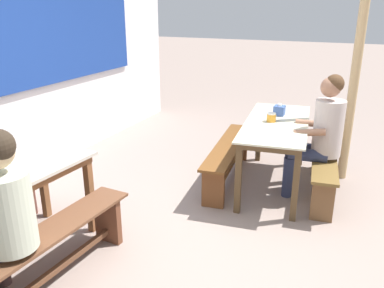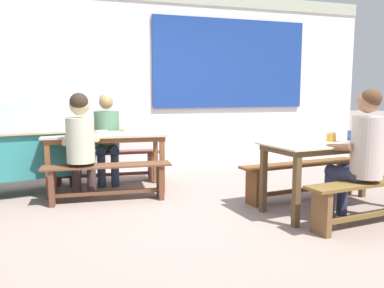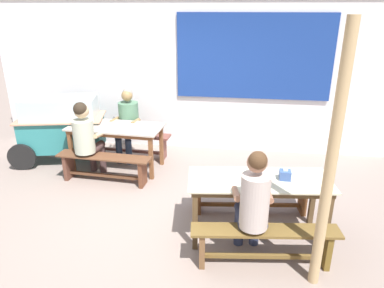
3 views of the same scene
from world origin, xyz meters
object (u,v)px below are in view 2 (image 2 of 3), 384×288
person_near_front (361,150)px  person_center_facing (107,133)px  person_left_back_turned (81,140)px  bench_near_back (302,174)px  soup_bowl (102,132)px  dining_table_near (336,149)px  bench_far_front (108,178)px  condiment_jar (331,137)px  bench_near_front (374,195)px  food_cart (19,142)px  bench_far_back (106,161)px  dining_table_far (106,140)px  tissue_box (356,135)px

person_near_front → person_center_facing: bearing=130.2°
person_left_back_turned → bench_near_back: bearing=-14.3°
bench_near_back → soup_bowl: size_ratio=9.94×
dining_table_near → bench_near_back: 0.65m
bench_far_front → person_near_front: person_near_front is taller
person_left_back_turned → condiment_jar: 2.82m
bench_near_front → soup_bowl: size_ratio=9.46×
bench_near_back → person_near_front: bearing=-90.8°
dining_table_near → bench_far_front: size_ratio=1.13×
condiment_jar → food_cart: bearing=152.3°
bench_far_back → bench_far_front: (-0.07, -1.05, -0.01)m
bench_far_front → bench_near_front: 2.88m
dining_table_far → bench_near_front: dining_table_far is taller
bench_far_front → food_cart: bearing=145.1°
tissue_box → condiment_jar: tissue_box is taller
bench_far_back → soup_bowl: (-0.08, -0.49, 0.47)m
food_cart → bench_near_front: bearing=-34.3°
dining_table_near → tissue_box: size_ratio=12.74×
bench_near_back → food_cart: 3.55m
tissue_box → soup_bowl: tissue_box is taller
bench_far_back → soup_bowl: size_ratio=9.34×
food_cart → soup_bowl: size_ratio=11.16×
bench_far_back → bench_far_front: size_ratio=1.03×
bench_near_front → food_cart: size_ratio=0.85×
soup_bowl → dining_table_far: bearing=-35.4°
food_cart → dining_table_near: bearing=-28.3°
person_center_facing → condiment_jar: size_ratio=12.90×
dining_table_far → tissue_box: tissue_box is taller
bench_far_back → bench_near_back: 2.72m
person_left_back_turned → bench_far_back: bearing=69.9°
bench_far_back → soup_bowl: soup_bowl is taller
bench_near_front → tissue_box: bearing=68.7°
bench_near_front → person_center_facing: 3.50m
dining_table_near → person_center_facing: 3.05m
dining_table_near → person_left_back_turned: 2.86m
bench_near_front → condiment_jar: 0.78m
food_cart → soup_bowl: bearing=-8.9°
bench_near_front → food_cart: bearing=145.7°
bench_near_front → person_near_front: size_ratio=1.19×
bench_near_front → condiment_jar: condiment_jar is taller
person_center_facing → tissue_box: 3.24m
bench_far_front → person_center_facing: bearing=84.8°
dining_table_near → dining_table_far: bearing=144.8°
soup_bowl → bench_near_front: bearing=-42.2°
condiment_jar → soup_bowl: size_ratio=0.59×
bench_near_back → tissue_box: 0.79m
person_center_facing → food_cart: bearing=-166.2°
person_near_front → tissue_box: bearing=54.5°
dining_table_far → person_left_back_turned: (-0.32, -0.44, 0.06)m
bench_far_back → bench_near_front: (2.32, -2.67, -0.00)m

